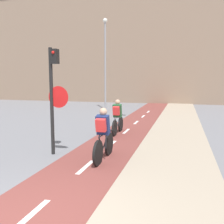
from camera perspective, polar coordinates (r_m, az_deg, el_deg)
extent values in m
cube|color=white|center=(4.88, -17.97, -21.42)|extent=(0.12, 1.10, 0.00)
cube|color=white|center=(6.90, -6.08, -12.39)|extent=(0.12, 1.10, 0.00)
cube|color=white|center=(9.17, -0.18, -7.40)|extent=(0.12, 1.10, 0.00)
cube|color=white|center=(11.53, 3.28, -4.38)|extent=(0.12, 1.10, 0.00)
cube|color=white|center=(13.94, 5.54, -2.39)|extent=(0.12, 1.10, 0.00)
cube|color=white|center=(16.38, 7.13, -0.98)|extent=(0.12, 1.10, 0.00)
cube|color=white|center=(18.83, 8.30, 0.06)|extent=(0.12, 1.10, 0.00)
cube|color=#89705B|center=(28.62, 11.22, 14.20)|extent=(60.00, 5.00, 11.79)
cylinder|color=black|center=(7.99, -13.62, 2.20)|extent=(0.11, 0.11, 3.33)
cube|color=black|center=(7.92, -12.92, 12.28)|extent=(0.20, 0.20, 0.44)
sphere|color=red|center=(7.84, -13.34, 13.13)|extent=(0.09, 0.09, 0.09)
cone|color=red|center=(7.86, -12.18, 3.38)|extent=(0.67, 0.01, 0.67)
cone|color=silver|center=(7.87, -12.16, 3.38)|extent=(0.60, 0.02, 0.60)
cylinder|color=gray|center=(20.13, -1.55, 10.31)|extent=(0.14, 0.14, 6.86)
sphere|color=silver|center=(20.63, -1.58, 20.17)|extent=(0.36, 0.36, 0.36)
cylinder|color=black|center=(6.92, -3.24, -9.39)|extent=(0.07, 0.72, 0.72)
cylinder|color=black|center=(7.89, -0.69, -7.29)|extent=(0.07, 0.72, 0.72)
cylinder|color=black|center=(7.54, -1.41, -6.50)|extent=(0.04, 0.68, 0.44)
cylinder|color=black|center=(7.08, -2.60, -7.26)|extent=(0.04, 0.35, 0.47)
cylinder|color=black|center=(7.34, -1.79, -5.08)|extent=(0.04, 0.98, 0.07)
cylinder|color=black|center=(7.10, -2.70, -9.02)|extent=(0.04, 0.41, 0.05)
cylinder|color=black|center=(7.79, -0.69, -4.12)|extent=(0.46, 0.03, 0.03)
cube|color=navy|center=(7.17, -2.09, -2.94)|extent=(0.36, 0.31, 0.59)
sphere|color=tan|center=(7.15, -2.00, 0.10)|extent=(0.22, 0.22, 0.22)
cylinder|color=#232328|center=(7.26, -2.91, -6.48)|extent=(0.04, 0.07, 0.45)
cylinder|color=#232328|center=(7.20, -1.40, -6.59)|extent=(0.04, 0.07, 0.45)
cube|color=red|center=(7.00, -2.54, -3.03)|extent=(0.28, 0.23, 0.39)
cylinder|color=black|center=(10.49, 0.59, -3.74)|extent=(0.07, 0.69, 0.69)
cylinder|color=black|center=(11.50, 1.98, -2.78)|extent=(0.07, 0.69, 0.69)
cylinder|color=slate|center=(11.15, 1.58, -2.15)|extent=(0.04, 0.67, 0.42)
cylinder|color=slate|center=(10.69, 0.93, -2.47)|extent=(0.04, 0.35, 0.45)
cylinder|color=slate|center=(10.97, 1.38, -1.18)|extent=(0.04, 0.98, 0.07)
cylinder|color=slate|center=(10.68, 0.87, -3.59)|extent=(0.04, 0.40, 0.05)
cylinder|color=black|center=(11.43, 1.99, -0.67)|extent=(0.46, 0.03, 0.03)
cube|color=#235B33|center=(10.82, 1.23, 0.29)|extent=(0.36, 0.31, 0.59)
sphere|color=tan|center=(10.82, 1.29, 2.31)|extent=(0.22, 0.22, 0.22)
cylinder|color=#232328|center=(10.87, 0.66, -2.03)|extent=(0.04, 0.07, 0.43)
cylinder|color=#232328|center=(10.82, 1.69, -2.08)|extent=(0.04, 0.07, 0.43)
cube|color=red|center=(10.64, 0.98, 0.29)|extent=(0.28, 0.23, 0.39)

